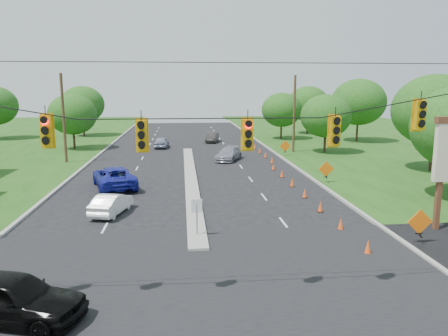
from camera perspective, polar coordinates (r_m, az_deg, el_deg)
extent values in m
plane|color=black|center=(17.20, -2.77, -15.78)|extent=(160.00, 160.00, 0.00)
cube|color=black|center=(17.20, -2.77, -15.78)|extent=(160.00, 14.00, 0.02)
cube|color=gray|center=(46.99, -17.04, 0.72)|extent=(0.25, 110.00, 0.16)
cube|color=gray|center=(47.29, 7.71, 1.15)|extent=(0.25, 110.00, 0.16)
cube|color=gray|center=(37.20, -4.38, -1.33)|extent=(1.00, 34.00, 0.18)
cylinder|color=gray|center=(22.44, -3.55, -6.92)|extent=(0.06, 0.06, 1.80)
cube|color=white|center=(22.22, -3.58, -4.95)|extent=(0.55, 0.04, 0.70)
cylinder|color=black|center=(14.44, -2.81, 8.06)|extent=(24.00, 0.04, 0.04)
cube|color=#E7A20A|center=(15.10, -22.16, 4.46)|extent=(0.34, 0.24, 1.00)
cube|color=#E7A20A|center=(14.55, -10.69, 4.16)|extent=(0.34, 0.24, 1.00)
cube|color=#E7A20A|center=(14.66, 3.11, 4.37)|extent=(0.34, 0.24, 1.00)
cube|color=#E7A20A|center=(15.39, 14.26, 4.68)|extent=(0.34, 0.24, 1.00)
cube|color=#E7A20A|center=(16.60, 24.19, 6.31)|extent=(0.34, 0.24, 1.00)
cylinder|color=#422D1C|center=(47.02, -20.21, 6.07)|extent=(0.28, 0.28, 9.00)
cylinder|color=#422D1C|center=(52.20, 9.15, 6.95)|extent=(0.28, 0.28, 9.00)
cube|color=#59331E|center=(25.93, 26.25, -2.64)|extent=(0.25, 0.25, 4.40)
cone|color=#F75117|center=(21.53, 18.29, -9.76)|extent=(0.32, 0.32, 0.70)
cone|color=#F75117|center=(24.59, 15.01, -7.04)|extent=(0.32, 0.32, 0.70)
cone|color=#F75117|center=(27.75, 12.49, -4.92)|extent=(0.32, 0.32, 0.70)
cone|color=#F75117|center=(30.99, 10.50, -3.23)|extent=(0.32, 0.32, 0.70)
cone|color=#F75117|center=(34.28, 8.90, -1.86)|extent=(0.32, 0.32, 0.70)
cone|color=#F75117|center=(37.60, 7.58, -0.72)|extent=(0.32, 0.32, 0.70)
cone|color=#F75117|center=(40.96, 6.48, 0.22)|extent=(0.32, 0.32, 0.70)
cone|color=#F75117|center=(44.46, 6.30, 1.04)|extent=(0.32, 0.32, 0.70)
cone|color=#F75117|center=(47.84, 5.44, 1.73)|extent=(0.32, 0.32, 0.70)
cone|color=#F75117|center=(51.24, 4.70, 2.32)|extent=(0.32, 0.32, 0.70)
cone|color=#F75117|center=(54.66, 4.05, 2.84)|extent=(0.32, 0.32, 0.70)
cone|color=#F75117|center=(58.08, 3.48, 3.30)|extent=(0.32, 0.32, 0.70)
cone|color=#F75117|center=(61.52, 2.97, 3.71)|extent=(0.32, 0.32, 0.70)
cone|color=#F75117|center=(64.96, 2.51, 4.08)|extent=(0.32, 0.32, 0.70)
cube|color=black|center=(23.64, 24.10, -7.83)|extent=(0.06, 0.58, 0.26)
cube|color=black|center=(23.64, 24.10, -7.83)|extent=(0.06, 0.58, 0.26)
cube|color=orange|center=(23.47, 24.21, -6.43)|extent=(1.27, 0.05, 1.27)
cube|color=black|center=(36.03, 13.16, -1.08)|extent=(0.06, 0.58, 0.26)
cube|color=black|center=(36.03, 13.16, -1.08)|extent=(0.06, 0.58, 0.26)
cube|color=orange|center=(35.92, 13.20, -0.14)|extent=(1.27, 0.05, 1.27)
cube|color=black|center=(49.29, 7.98, 2.17)|extent=(0.06, 0.58, 0.26)
cube|color=black|center=(49.29, 7.98, 2.17)|extent=(0.06, 0.58, 0.26)
cube|color=orange|center=(49.21, 8.00, 2.86)|extent=(1.27, 0.05, 1.27)
cylinder|color=black|center=(57.33, -18.99, 3.57)|extent=(0.28, 0.28, 2.52)
ellipsoid|color=#194C14|center=(57.07, -19.17, 6.64)|extent=(5.88, 5.88, 5.04)
cylinder|color=black|center=(72.31, -17.84, 5.11)|extent=(0.28, 0.28, 2.88)
ellipsoid|color=#194C14|center=(72.10, -18.00, 7.89)|extent=(6.72, 6.72, 5.76)
cylinder|color=black|center=(44.16, 25.44, 1.68)|extent=(0.28, 0.28, 3.24)
ellipsoid|color=#194C14|center=(43.80, 25.84, 6.81)|extent=(7.56, 7.56, 6.48)
cylinder|color=black|center=(52.54, 13.03, 3.29)|extent=(0.28, 0.28, 2.52)
ellipsoid|color=#194C14|center=(52.26, 13.17, 6.64)|extent=(5.88, 5.88, 5.04)
cylinder|color=black|center=(64.62, 16.99, 4.73)|extent=(0.28, 0.28, 3.24)
ellipsoid|color=#194C14|center=(64.37, 17.18, 8.23)|extent=(7.56, 7.56, 6.48)
cylinder|color=black|center=(73.65, 10.82, 5.51)|extent=(0.28, 0.28, 2.88)
ellipsoid|color=#194C14|center=(73.43, 10.92, 8.25)|extent=(6.72, 6.72, 5.76)
cylinder|color=black|center=(65.40, 7.47, 4.84)|extent=(0.28, 0.28, 2.52)
ellipsoid|color=#194C14|center=(65.17, 7.54, 7.54)|extent=(5.88, 5.88, 5.04)
imported|color=black|center=(16.43, -25.99, -15.01)|extent=(5.22, 3.22, 1.66)
imported|color=white|center=(27.50, -14.49, -4.53)|extent=(2.30, 4.10, 1.28)
imported|color=#1C219B|center=(34.49, -14.14, -1.15)|extent=(4.36, 6.54, 1.67)
imported|color=gray|center=(46.01, 0.61, 1.85)|extent=(3.64, 5.11, 1.37)
imported|color=#8D92AC|center=(56.27, -8.16, 3.34)|extent=(1.90, 4.16, 1.38)
imported|color=#272524|center=(61.43, -1.54, 4.00)|extent=(2.22, 4.22, 1.32)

